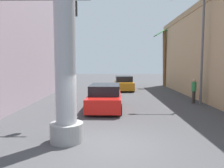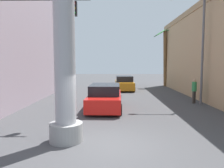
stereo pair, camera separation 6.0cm
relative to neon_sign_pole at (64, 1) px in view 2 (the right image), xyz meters
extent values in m
plane|color=#424244|center=(1.64, 9.55, -5.07)|extent=(87.29, 87.29, 0.00)
cylinder|color=#9E9EA3|center=(-0.01, 0.00, -0.31)|extent=(0.77, 0.77, 9.53)
cylinder|color=gray|center=(-0.01, 0.00, -4.72)|extent=(1.23, 1.23, 0.70)
cylinder|color=#59595E|center=(7.95, 7.59, -1.27)|extent=(0.16, 0.16, 7.59)
cube|color=black|center=(-0.19, 3.12, 0.51)|extent=(0.24, 0.24, 0.70)
sphere|color=red|center=(-0.19, 2.99, 0.73)|extent=(0.14, 0.14, 0.14)
sphere|color=yellow|center=(-0.19, 2.99, 0.51)|extent=(0.14, 0.14, 0.14)
sphere|color=green|center=(-0.19, 2.99, 0.29)|extent=(0.14, 0.14, 0.14)
cylinder|color=black|center=(0.26, 7.82, -4.75)|extent=(0.23, 0.64, 0.64)
cylinder|color=black|center=(2.16, 7.79, -4.75)|extent=(0.23, 0.64, 0.64)
cylinder|color=black|center=(0.20, 4.24, -4.75)|extent=(0.23, 0.64, 0.64)
cylinder|color=black|center=(2.10, 4.20, -4.75)|extent=(0.23, 0.64, 0.64)
cube|color=red|center=(1.18, 6.01, -4.51)|extent=(2.08, 5.16, 0.80)
cube|color=black|center=(1.18, 6.01, -3.81)|extent=(1.88, 2.85, 0.60)
cylinder|color=black|center=(1.90, 17.53, -4.75)|extent=(0.24, 0.65, 0.64)
cylinder|color=black|center=(3.69, 17.58, -4.75)|extent=(0.24, 0.65, 0.64)
cylinder|color=black|center=(1.99, 14.31, -4.75)|extent=(0.24, 0.65, 0.64)
cylinder|color=black|center=(3.77, 14.36, -4.75)|extent=(0.24, 0.65, 0.64)
cube|color=#BF7214|center=(2.84, 15.95, -4.51)|extent=(2.00, 4.66, 0.80)
cube|color=black|center=(2.84, 15.95, -3.81)|extent=(1.80, 2.58, 0.60)
cylinder|color=brown|center=(-4.66, 18.02, -0.62)|extent=(0.60, 0.72, 8.92)
ellipsoid|color=#2E5C2D|center=(-4.27, 18.23, 3.65)|extent=(1.16, 0.46, 0.70)
ellipsoid|color=#28672D|center=(-4.67, 18.75, 3.73)|extent=(0.74, 1.26, 0.47)
ellipsoid|color=#1F772D|center=(-5.35, 18.57, 3.67)|extent=(1.12, 1.01, 0.65)
ellipsoid|color=#2E6C2D|center=(-5.42, 17.89, 3.64)|extent=(1.15, 0.84, 0.74)
ellipsoid|color=#1F6D2D|center=(-4.80, 17.57, 3.65)|extent=(0.49, 1.16, 0.72)
cylinder|color=brown|center=(8.20, 20.05, -1.57)|extent=(0.63, 0.58, 7.01)
ellipsoid|color=#20662D|center=(9.14, 20.04, 1.73)|extent=(1.70, 0.53, 0.75)
ellipsoid|color=#1F652D|center=(8.64, 20.74, 1.72)|extent=(1.03, 1.66, 0.76)
ellipsoid|color=#28692D|center=(7.49, 20.33, 1.65)|extent=(1.57, 1.01, 0.97)
ellipsoid|color=#27732D|center=(7.52, 19.50, 1.66)|extent=(1.54, 1.11, 0.96)
ellipsoid|color=#29732D|center=(8.61, 19.14, 1.77)|extent=(0.98, 1.71, 0.61)
cylinder|color=#3F3833|center=(7.51, 7.89, -4.63)|extent=(0.14, 0.14, 0.89)
cylinder|color=#3F3833|center=(7.67, 8.01, -4.63)|extent=(0.14, 0.14, 0.89)
cylinder|color=#338C4C|center=(7.59, 7.95, -3.84)|extent=(0.47, 0.47, 0.67)
sphere|color=tan|center=(7.59, 7.95, -3.40)|extent=(0.22, 0.22, 0.22)
camera|label=1|loc=(1.74, -7.88, -2.19)|focal=35.00mm
camera|label=2|loc=(1.80, -7.88, -2.19)|focal=35.00mm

